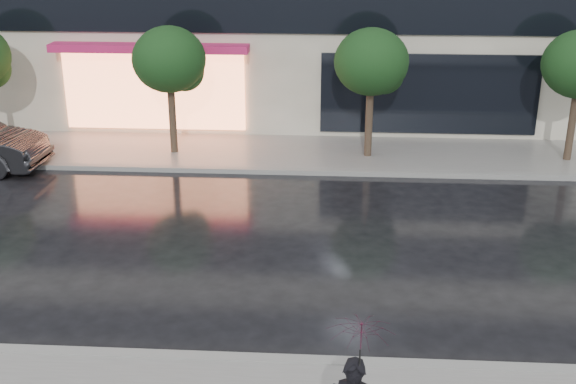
{
  "coord_description": "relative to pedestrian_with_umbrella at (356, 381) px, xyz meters",
  "views": [
    {
      "loc": [
        1.89,
        -11.17,
        7.04
      ],
      "look_at": [
        0.97,
        3.41,
        1.4
      ],
      "focal_mm": 45.0,
      "sensor_mm": 36.0,
      "label": 1
    }
  ],
  "objects": [
    {
      "name": "sidewalk_far",
      "position": [
        -2.27,
        13.8,
        -1.51
      ],
      "size": [
        60.0,
        3.5,
        0.12
      ],
      "primitive_type": "cube",
      "color": "slate",
      "rests_on": "ground"
    },
    {
      "name": "curb_near",
      "position": [
        -2.27,
        2.55,
        -1.5
      ],
      "size": [
        60.0,
        0.25,
        0.14
      ],
      "primitive_type": "cube",
      "color": "gray",
      "rests_on": "ground"
    },
    {
      "name": "tree_mid_east",
      "position": [
        0.79,
        13.58,
        1.35
      ],
      "size": [
        2.2,
        2.2,
        3.99
      ],
      "color": "#33261C",
      "rests_on": "ground"
    },
    {
      "name": "curb_far",
      "position": [
        -2.27,
        12.05,
        -1.5
      ],
      "size": [
        60.0,
        0.25,
        0.14
      ],
      "primitive_type": "cube",
      "color": "gray",
      "rests_on": "ground"
    },
    {
      "name": "tree_mid_west",
      "position": [
        -5.21,
        13.58,
        1.35
      ],
      "size": [
        2.2,
        2.2,
        3.99
      ],
      "color": "#33261C",
      "rests_on": "ground"
    },
    {
      "name": "ground",
      "position": [
        -2.27,
        3.55,
        -1.57
      ],
      "size": [
        120.0,
        120.0,
        0.0
      ],
      "primitive_type": "plane",
      "color": "black",
      "rests_on": "ground"
    },
    {
      "name": "pedestrian_with_umbrella",
      "position": [
        0.0,
        0.0,
        0.0
      ],
      "size": [
        1.07,
        1.08,
        2.32
      ],
      "rotation": [
        0.0,
        0.0,
        -0.33
      ],
      "color": "black",
      "rests_on": "sidewalk_near"
    }
  ]
}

